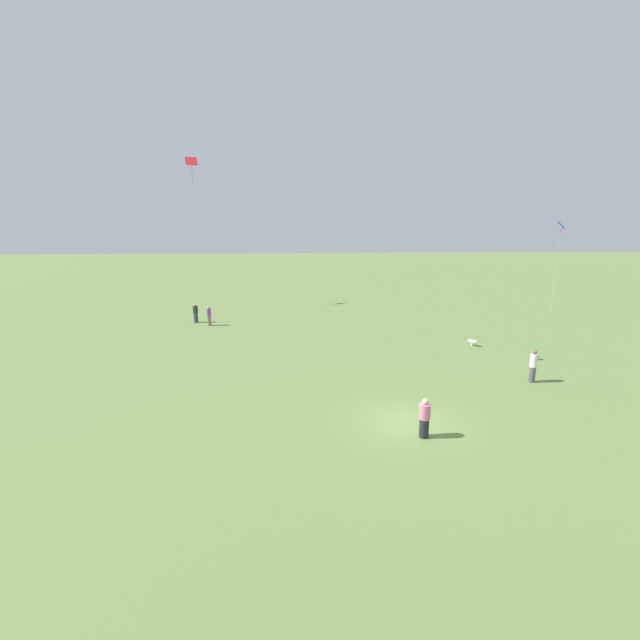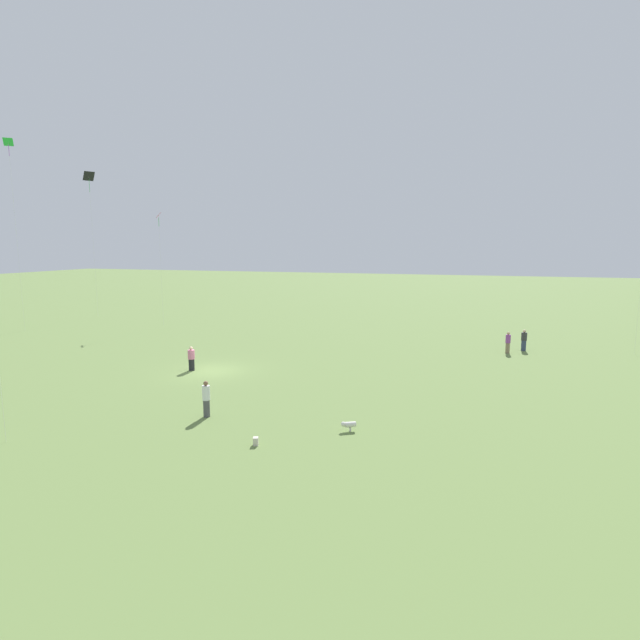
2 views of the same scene
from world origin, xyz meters
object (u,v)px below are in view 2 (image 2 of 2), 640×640
(kite_1, at_px, (9,155))
(picnic_bag_1, at_px, (256,441))
(person_3, at_px, (206,399))
(dog_0, at_px, (349,425))
(person_1, at_px, (508,343))
(person_2, at_px, (191,359))
(kite_2, at_px, (89,181))
(kite_6, at_px, (159,221))
(person_4, at_px, (524,340))

(kite_1, bearing_deg, picnic_bag_1, 155.52)
(person_3, bearing_deg, dog_0, -82.01)
(person_1, distance_m, person_3, 25.53)
(kite_1, bearing_deg, person_2, 164.97)
(kite_2, bearing_deg, kite_6, 147.66)
(kite_2, distance_m, dog_0, 49.50)
(dog_0, height_order, picnic_bag_1, dog_0)
(person_2, distance_m, dog_0, 15.26)
(kite_1, xyz_separation_m, kite_6, (-11.42, -7.12, -6.12))
(person_3, distance_m, picnic_bag_1, 4.73)
(person_1, xyz_separation_m, kite_1, (46.10, 3.38, 16.30))
(person_2, xyz_separation_m, kite_6, (13.61, -16.27, 10.22))
(kite_1, distance_m, dog_0, 45.02)
(kite_1, relative_size, dog_0, 26.91)
(person_2, bearing_deg, person_3, 150.42)
(kite_1, height_order, kite_6, kite_1)
(person_4, bearing_deg, kite_1, 84.39)
(person_3, distance_m, kite_2, 44.03)
(person_4, bearing_deg, person_1, 126.16)
(person_1, bearing_deg, person_2, 0.05)
(dog_0, xyz_separation_m, picnic_bag_1, (3.42, 2.80, -0.14))
(person_3, height_order, picnic_bag_1, person_3)
(person_3, height_order, kite_2, kite_2)
(picnic_bag_1, bearing_deg, person_1, -116.17)
(person_1, bearing_deg, dog_0, 37.98)
(dog_0, bearing_deg, picnic_bag_1, 100.66)
(person_4, relative_size, kite_6, 0.15)
(person_1, distance_m, dog_0, 21.76)
(person_3, relative_size, person_4, 1.06)
(kite_1, relative_size, kite_6, 1.57)
(person_1, height_order, person_3, person_3)
(picnic_bag_1, bearing_deg, person_2, -47.29)
(kite_1, height_order, picnic_bag_1, kite_1)
(person_4, relative_size, dog_0, 2.51)
(person_2, relative_size, picnic_bag_1, 4.78)
(person_3, xyz_separation_m, kite_1, (30.87, -17.12, 16.23))
(dog_0, bearing_deg, person_2, 30.84)
(person_4, distance_m, picnic_bag_1, 27.56)
(dog_0, bearing_deg, kite_6, 19.43)
(person_2, bearing_deg, kite_1, 4.15)
(kite_2, bearing_deg, person_3, 121.81)
(picnic_bag_1, bearing_deg, person_4, -117.29)
(person_1, relative_size, dog_0, 2.48)
(person_4, relative_size, kite_1, 0.09)
(person_1, height_order, kite_6, kite_6)
(person_3, height_order, kite_6, kite_6)
(person_4, bearing_deg, person_2, 110.55)
(kite_2, distance_m, kite_6, 12.91)
(person_2, relative_size, dog_0, 2.42)
(person_4, relative_size, picnic_bag_1, 4.96)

